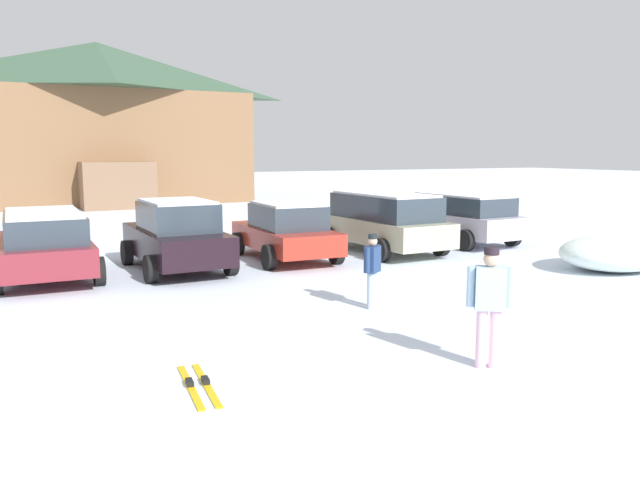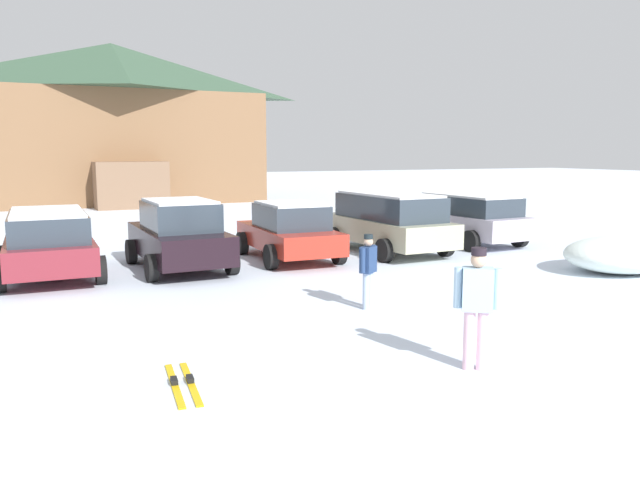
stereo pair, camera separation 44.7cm
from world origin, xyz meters
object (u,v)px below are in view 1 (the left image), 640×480
parked_beige_suv (383,220)px  skier_teen_in_navy_coat (372,267)px  ski_lodge (100,122)px  parked_black_sedan (176,235)px  skier_adult_in_blue_parka (490,300)px  plowed_snow_pile (615,253)px  parked_silver_wagon (461,217)px  pair_of_skis (198,384)px  parked_red_sedan (286,231)px  parked_maroon_van (45,242)px

parked_beige_suv → skier_teen_in_navy_coat: size_ratio=3.30×
ski_lodge → parked_black_sedan: 23.23m
skier_adult_in_blue_parka → skier_teen_in_navy_coat: skier_adult_in_blue_parka is taller
parked_beige_suv → ski_lodge: bearing=101.8°
plowed_snow_pile → skier_adult_in_blue_parka: bearing=-152.2°
skier_adult_in_blue_parka → parked_silver_wagon: bearing=52.4°
ski_lodge → pair_of_skis: bearing=-95.6°
parked_black_sedan → pair_of_skis: bearing=-102.1°
parked_red_sedan → pair_of_skis: bearing=-120.5°
parked_black_sedan → skier_adult_in_blue_parka: bearing=-77.1°
parked_beige_suv → pair_of_skis: (-7.77, -7.92, -0.91)m
parked_maroon_van → skier_teen_in_navy_coat: parked_maroon_van is taller
parked_beige_suv → skier_adult_in_blue_parka: (-4.06, -9.03, 0.01)m
parked_red_sedan → ski_lodge: bearing=94.2°
ski_lodge → skier_adult_in_blue_parka: size_ratio=9.88×
pair_of_skis → parked_maroon_van: bearing=99.1°
parked_black_sedan → pair_of_skis: size_ratio=2.67×
parked_maroon_van → skier_adult_in_blue_parka: size_ratio=2.52×
parked_black_sedan → skier_teen_in_navy_coat: 5.89m
parked_silver_wagon → parked_black_sedan: bearing=-177.2°
parked_maroon_van → parked_beige_suv: size_ratio=0.91×
parked_red_sedan → skier_teen_in_navy_coat: parked_red_sedan is taller
parked_silver_wagon → ski_lodge: bearing=109.4°
parked_black_sedan → plowed_snow_pile: size_ratio=1.44×
parked_black_sedan → parked_red_sedan: bearing=3.5°
parked_silver_wagon → plowed_snow_pile: size_ratio=1.44×
parked_red_sedan → parked_silver_wagon: bearing=2.5°
parked_black_sedan → plowed_snow_pile: bearing=-26.6°
parked_beige_suv → plowed_snow_pile: (3.61, -4.99, -0.50)m
ski_lodge → parked_silver_wagon: bearing=-70.6°
parked_black_sedan → parked_silver_wagon: 9.25m
ski_lodge → skier_teen_in_navy_coat: size_ratio=11.72×
parked_black_sedan → parked_silver_wagon: (9.24, 0.45, -0.01)m
parked_red_sedan → parked_beige_suv: bearing=-1.2°
parked_maroon_van → plowed_snow_pile: bearing=-22.1°
ski_lodge → skier_adult_in_blue_parka: ski_lodge is taller
parked_black_sedan → parked_beige_suv: bearing=1.1°
ski_lodge → parked_maroon_van: (-4.31, -22.63, -3.72)m
ski_lodge → plowed_snow_pile: size_ratio=5.58×
parked_maroon_van → parked_silver_wagon: (12.20, 0.19, 0.01)m
parked_black_sedan → pair_of_skis: parked_black_sedan is taller
parked_silver_wagon → skier_teen_in_navy_coat: 9.05m
pair_of_skis → parked_red_sedan: bearing=59.5°
parked_maroon_van → parked_red_sedan: size_ratio=1.01×
parked_maroon_van → skier_teen_in_navy_coat: size_ratio=2.99×
parked_maroon_van → skier_adult_in_blue_parka: 10.45m
parked_maroon_van → parked_black_sedan: size_ratio=0.99×
parked_beige_suv → plowed_snow_pile: bearing=-54.1°
parked_red_sedan → skier_teen_in_navy_coat: bearing=-96.9°
parked_silver_wagon → plowed_snow_pile: bearing=-84.9°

